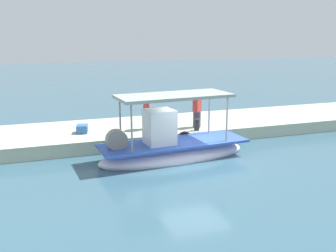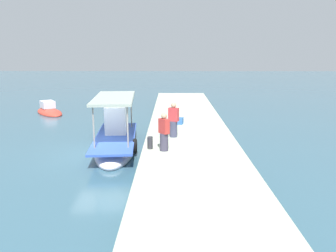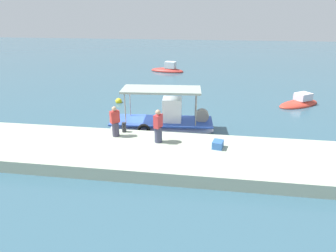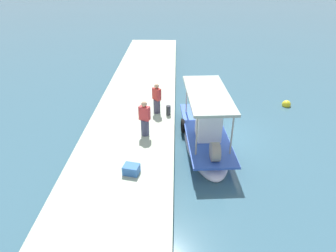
% 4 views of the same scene
% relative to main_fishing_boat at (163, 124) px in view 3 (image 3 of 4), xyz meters
% --- Properties ---
extents(ground_plane, '(120.00, 120.00, 0.00)m').
position_rel_main_fishing_boat_xyz_m(ground_plane, '(-0.71, 0.71, -0.47)').
color(ground_plane, '#35596B').
extents(dock_quay, '(36.00, 4.41, 0.60)m').
position_rel_main_fishing_boat_xyz_m(dock_quay, '(-0.71, -3.69, -0.17)').
color(dock_quay, '#A9B49C').
rests_on(dock_quay, ground_plane).
extents(main_fishing_boat, '(6.44, 2.38, 3.00)m').
position_rel_main_fishing_boat_xyz_m(main_fishing_boat, '(0.00, 0.00, 0.00)').
color(main_fishing_boat, white).
rests_on(main_fishing_boat, ground_plane).
extents(fisherman_near_bollard, '(0.50, 0.55, 1.73)m').
position_rel_main_fishing_boat_xyz_m(fisherman_near_bollard, '(0.21, -2.87, 0.91)').
color(fisherman_near_bollard, '#3E4059').
rests_on(fisherman_near_bollard, dock_quay).
extents(fisherman_by_crate, '(0.52, 0.52, 1.65)m').
position_rel_main_fishing_boat_xyz_m(fisherman_by_crate, '(-2.16, -2.45, 0.88)').
color(fisherman_by_crate, '#3F3B4F').
rests_on(fisherman_by_crate, dock_quay).
extents(mooring_bollard, '(0.24, 0.24, 0.54)m').
position_rel_main_fishing_boat_xyz_m(mooring_bollard, '(-1.89, -1.83, 0.40)').
color(mooring_bollard, '#2D2D33').
rests_on(mooring_bollard, dock_quay).
extents(cargo_crate, '(0.59, 0.69, 0.36)m').
position_rel_main_fishing_boat_xyz_m(cargo_crate, '(3.20, -3.13, 0.31)').
color(cargo_crate, '#3263AA').
rests_on(cargo_crate, dock_quay).
extents(marker_buoy, '(0.52, 0.52, 0.52)m').
position_rel_main_fishing_boat_xyz_m(marker_buoy, '(-4.47, 5.32, -0.37)').
color(marker_buoy, yellow).
rests_on(marker_buoy, ground_plane).
extents(moored_boat_near, '(3.97, 3.45, 1.17)m').
position_rel_main_fishing_boat_xyz_m(moored_boat_near, '(9.63, 6.70, -0.33)').
color(moored_boat_near, red).
rests_on(moored_boat_near, ground_plane).
extents(moored_boat_mid, '(4.30, 2.36, 1.46)m').
position_rel_main_fishing_boat_xyz_m(moored_boat_mid, '(-2.44, 18.50, -0.26)').
color(moored_boat_mid, '#C13932').
rests_on(moored_boat_mid, ground_plane).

